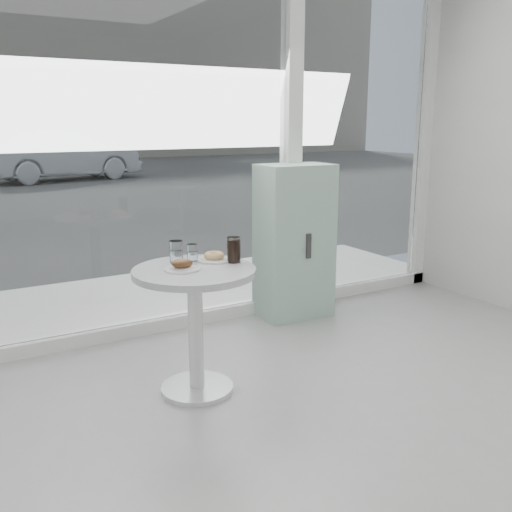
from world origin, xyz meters
TOP-DOWN VIEW (x-y plane):
  - storefront at (0.07, 3.00)m, footprint 5.00×0.14m
  - main_table at (-0.50, 1.90)m, footprint 0.72×0.72m
  - patio_deck at (0.00, 3.80)m, footprint 5.60×1.60m
  - mint_cabinet at (0.80, 2.78)m, footprint 0.60×0.43m
  - car_silver at (1.65, 15.36)m, footprint 4.27×2.13m
  - plate_fritter at (-0.57, 1.90)m, footprint 0.21×0.21m
  - plate_donut at (-0.31, 2.01)m, footprint 0.21×0.21m
  - water_tumbler_a at (-0.53, 2.09)m, footprint 0.08×0.08m
  - water_tumbler_b at (-0.43, 2.07)m, footprint 0.07×0.07m
  - cola_glass at (-0.23, 1.92)m, footprint 0.08×0.08m

SIDE VIEW (x-z plane):
  - patio_deck at x=0.00m, z-range 0.00..0.05m
  - main_table at x=-0.50m, z-range 0.17..0.94m
  - mint_cabinet at x=0.80m, z-range 0.00..1.27m
  - car_silver at x=1.65m, z-range 0.00..1.35m
  - plate_donut at x=-0.31m, z-range 0.76..0.82m
  - plate_fritter at x=-0.57m, z-range 0.76..0.83m
  - water_tumbler_b at x=-0.43m, z-range 0.76..0.87m
  - water_tumbler_a at x=-0.53m, z-range 0.76..0.90m
  - cola_glass at x=-0.23m, z-range 0.77..0.92m
  - storefront at x=0.07m, z-range 0.21..3.21m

